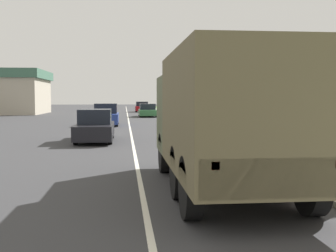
% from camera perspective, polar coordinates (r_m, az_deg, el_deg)
% --- Properties ---
extents(ground_plane, '(180.00, 180.00, 0.00)m').
position_cam_1_polar(ground_plane, '(39.96, -5.38, 0.84)').
color(ground_plane, '#38383A').
extents(lane_centre_stripe, '(0.12, 120.00, 0.00)m').
position_cam_1_polar(lane_centre_stripe, '(39.96, -5.38, 0.84)').
color(lane_centre_stripe, silver).
rests_on(lane_centre_stripe, ground).
extents(sidewalk_right, '(1.80, 120.00, 0.12)m').
position_cam_1_polar(sidewalk_right, '(40.25, 1.04, 0.96)').
color(sidewalk_right, '#ADAAA3').
rests_on(sidewalk_right, ground).
extents(grass_strip_right, '(7.00, 120.00, 0.02)m').
position_cam_1_polar(grass_strip_right, '(41.02, 7.15, 0.92)').
color(grass_strip_right, '#4C7538').
rests_on(grass_strip_right, ground).
extents(military_truck, '(2.46, 6.94, 3.04)m').
position_cam_1_polar(military_truck, '(9.44, 7.60, 1.40)').
color(military_truck, '#545B3D').
rests_on(military_truck, ground).
extents(car_nearest_ahead, '(1.71, 4.71, 1.54)m').
position_cam_1_polar(car_nearest_ahead, '(20.59, -9.84, -0.10)').
color(car_nearest_ahead, black).
rests_on(car_nearest_ahead, ground).
extents(car_second_ahead, '(1.86, 4.72, 1.65)m').
position_cam_1_polar(car_second_ahead, '(32.26, -8.40, 1.41)').
color(car_second_ahead, navy).
rests_on(car_second_ahead, ground).
extents(car_third_ahead, '(1.88, 4.86, 1.42)m').
position_cam_1_polar(car_third_ahead, '(46.39, -2.79, 2.07)').
color(car_third_ahead, '#336B3D').
rests_on(car_third_ahead, ground).
extents(car_fourth_ahead, '(1.93, 3.95, 1.51)m').
position_cam_1_polar(car_fourth_ahead, '(61.93, -3.55, 2.55)').
color(car_fourth_ahead, maroon).
rests_on(car_fourth_ahead, ground).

